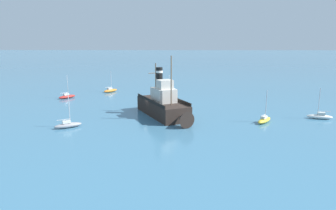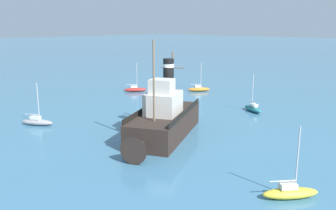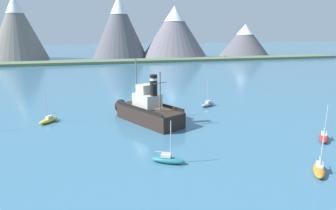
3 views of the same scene
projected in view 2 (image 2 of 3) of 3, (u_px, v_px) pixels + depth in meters
ground_plane at (158, 130)px, 38.63m from camera, size 600.00×600.00×0.00m
old_tugboat at (163, 120)px, 35.81m from camera, size 9.43×14.40×9.90m
sailboat_teal at (253, 108)px, 46.80m from camera, size 3.85×2.83×4.90m
sailboat_red at (135, 89)px, 60.65m from camera, size 3.28×3.62×4.90m
sailboat_yellow at (290, 192)px, 23.32m from camera, size 3.25×3.64×4.90m
sailboat_grey at (37, 122)px, 40.36m from camera, size 3.81×2.93×4.90m
sailboat_orange at (199, 89)px, 61.01m from camera, size 3.25×3.64×4.90m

